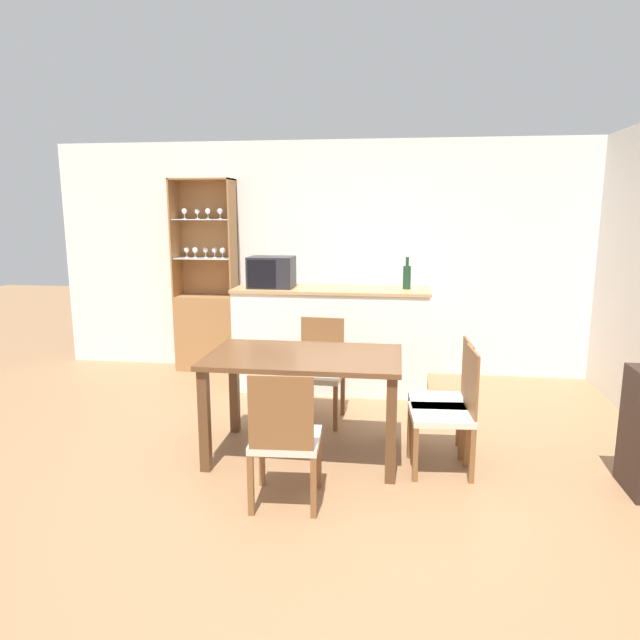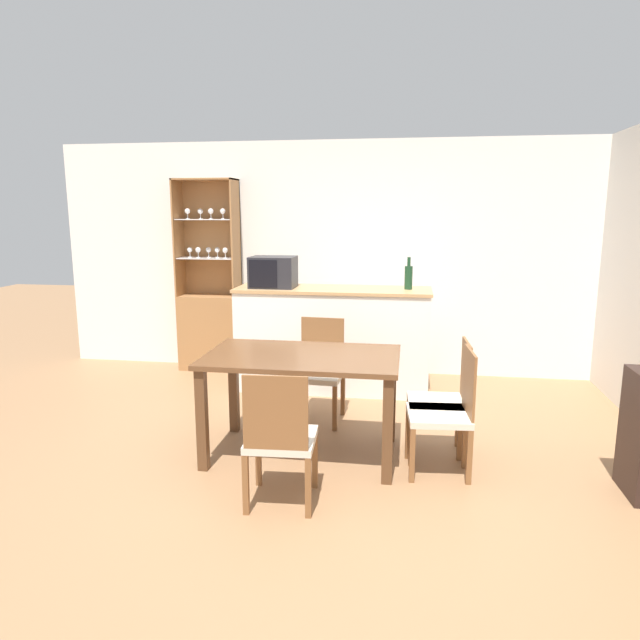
# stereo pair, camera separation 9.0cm
# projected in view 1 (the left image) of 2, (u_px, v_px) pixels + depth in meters

# --- Properties ---
(ground_plane) EXTENTS (18.00, 18.00, 0.00)m
(ground_plane) POSITION_uv_depth(u_px,v_px,m) (321.00, 471.00, 4.01)
(ground_plane) COLOR #936B47
(wall_back) EXTENTS (6.80, 0.06, 2.55)m
(wall_back) POSITION_uv_depth(u_px,v_px,m) (353.00, 259.00, 6.32)
(wall_back) COLOR white
(wall_back) RESTS_ON ground_plane
(kitchen_counter) EXTENTS (1.95, 0.61, 1.04)m
(kitchen_counter) POSITION_uv_depth(u_px,v_px,m) (331.00, 339.00, 5.79)
(kitchen_counter) COLOR white
(kitchen_counter) RESTS_ON ground_plane
(display_cabinet) EXTENTS (0.68, 0.32, 2.14)m
(display_cabinet) POSITION_uv_depth(u_px,v_px,m) (207.00, 315.00, 6.49)
(display_cabinet) COLOR #A37042
(display_cabinet) RESTS_ON ground_plane
(dining_table) EXTENTS (1.41, 0.85, 0.77)m
(dining_table) POSITION_uv_depth(u_px,v_px,m) (304.00, 370.00, 4.17)
(dining_table) COLOR brown
(dining_table) RESTS_ON ground_plane
(dining_chair_side_right_near) EXTENTS (0.45, 0.45, 0.88)m
(dining_chair_side_right_near) POSITION_uv_depth(u_px,v_px,m) (448.00, 411.00, 3.95)
(dining_chair_side_right_near) COLOR beige
(dining_chair_side_right_near) RESTS_ON ground_plane
(dining_chair_head_far) EXTENTS (0.44, 0.44, 0.88)m
(dining_chair_head_far) POSITION_uv_depth(u_px,v_px,m) (319.00, 371.00, 4.95)
(dining_chair_head_far) COLOR beige
(dining_chair_head_far) RESTS_ON ground_plane
(dining_chair_head_near) EXTENTS (0.44, 0.44, 0.88)m
(dining_chair_head_near) POSITION_uv_depth(u_px,v_px,m) (285.00, 439.00, 3.48)
(dining_chair_head_near) COLOR beige
(dining_chair_head_near) RESTS_ON ground_plane
(dining_chair_side_right_far) EXTENTS (0.44, 0.44, 0.88)m
(dining_chair_side_right_far) POSITION_uv_depth(u_px,v_px,m) (445.00, 400.00, 4.20)
(dining_chair_side_right_far) COLOR beige
(dining_chair_side_right_far) RESTS_ON ground_plane
(microwave) EXTENTS (0.44, 0.34, 0.31)m
(microwave) POSITION_uv_depth(u_px,v_px,m) (271.00, 272.00, 5.70)
(microwave) COLOR #232328
(microwave) RESTS_ON kitchen_counter
(wine_bottle) EXTENTS (0.08, 0.08, 0.32)m
(wine_bottle) POSITION_uv_depth(u_px,v_px,m) (407.00, 276.00, 5.60)
(wine_bottle) COLOR #193D23
(wine_bottle) RESTS_ON kitchen_counter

